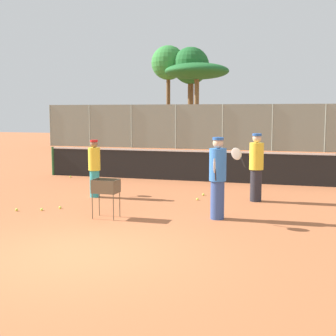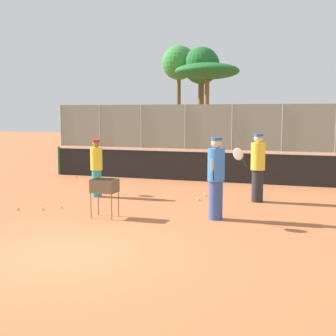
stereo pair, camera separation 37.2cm
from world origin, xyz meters
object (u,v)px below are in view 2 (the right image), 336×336
Objects in this scene: player_yellow_shirt at (96,167)px; ball_cart at (104,189)px; tennis_net at (201,165)px; player_white_outfit at (216,177)px; player_red_cap at (258,167)px.

player_yellow_shirt reaches higher than ball_cart.
player_white_outfit reaches higher than tennis_net.
player_yellow_shirt is 1.83× the size of ball_cart.
player_red_cap is 1.13× the size of player_yellow_shirt.
player_white_outfit is at bearing 83.70° from player_red_cap.
ball_cart is at bearing 52.41° from player_red_cap.
player_yellow_shirt is (-3.80, 1.69, -0.11)m from player_white_outfit.
tennis_net is 6.22× the size of player_red_cap.
player_yellow_shirt is at bearing -118.86° from tennis_net.
player_white_outfit is 1.01× the size of player_red_cap.
tennis_net reaches higher than ball_cart.
player_red_cap reaches higher than ball_cart.
player_yellow_shirt is 2.70m from ball_cart.
ball_cart is (-2.42, -0.62, -0.29)m from player_white_outfit.
tennis_net is 4.29m from player_yellow_shirt.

